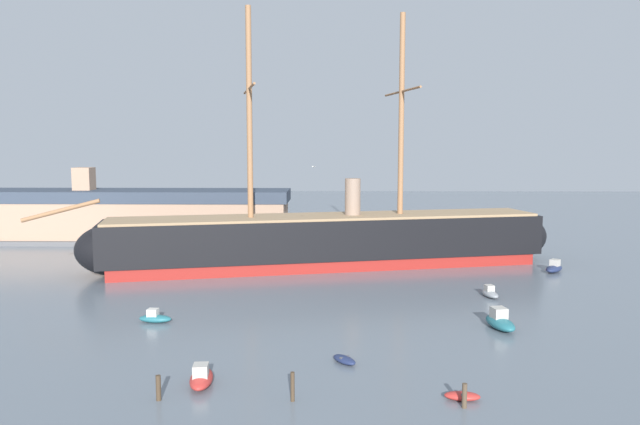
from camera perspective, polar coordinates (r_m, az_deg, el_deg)
tall_ship at (r=87.72m, az=0.68°, el=-2.61°), size 74.36×23.36×36.22m
motorboat_foreground_left at (r=46.98m, az=-11.05°, el=-14.92°), size 1.99×4.10×1.67m
dinghy_foreground_right at (r=44.95m, az=13.17°, el=-16.38°), size 2.58×1.37×0.58m
dinghy_near_centre at (r=50.54m, az=2.30°, el=-13.60°), size 2.38×2.61×0.58m
motorboat_mid_left at (r=63.40m, az=-15.20°, el=-9.48°), size 3.39×1.66×1.38m
motorboat_mid_right at (r=61.74m, az=16.49°, el=-9.75°), size 2.83×5.01×1.98m
motorboat_alongside_stern at (r=73.73m, az=15.62°, el=-7.26°), size 1.96×3.47×1.38m
motorboat_far_left at (r=90.98m, az=-16.93°, el=-4.64°), size 4.67×3.23×1.81m
motorboat_far_right at (r=90.62m, az=21.07°, el=-4.85°), size 3.96×4.31×1.74m
motorboat_distant_centre at (r=99.11m, az=2.45°, el=-3.59°), size 1.75×3.15×1.25m
mooring_piling_nearest at (r=43.45m, az=-2.59°, el=-15.98°), size 0.29×0.29×2.07m
mooring_piling_left_pair at (r=44.99m, az=-14.89°, el=-15.58°), size 0.35×0.35×1.79m
mooring_piling_right_pair at (r=43.58m, az=13.37°, el=-16.35°), size 0.34×0.34×1.69m
dockside_warehouse_left at (r=116.24m, az=-16.95°, el=-0.29°), size 60.76×13.08×13.46m
seagull_in_flight at (r=67.51m, az=-0.62°, el=4.32°), size 0.48×1.16×0.13m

